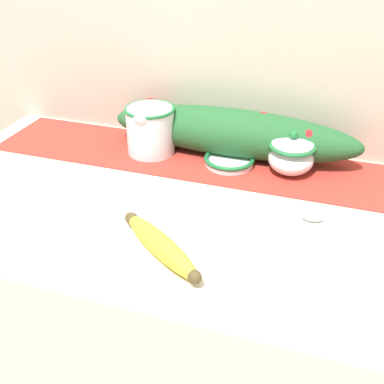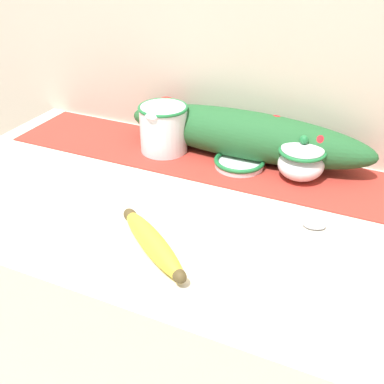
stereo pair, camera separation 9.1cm
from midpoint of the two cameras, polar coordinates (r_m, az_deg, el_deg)
countertop at (r=1.30m, az=-1.19°, el=-19.21°), size 1.27×0.63×0.92m
back_wall at (r=1.18m, az=4.10°, el=18.32°), size 2.07×0.04×2.40m
table_runner at (r=1.15m, az=1.83°, el=3.35°), size 1.17×0.22×0.00m
cream_pitcher at (r=1.19m, az=-7.15°, el=7.43°), size 0.12×0.14×0.12m
sugar_bowl at (r=1.10m, az=9.40°, el=4.34°), size 0.11×0.11×0.10m
small_dish at (r=1.14m, az=2.17°, el=3.72°), size 0.12×0.12×0.02m
banana at (r=0.85m, az=-6.87°, el=-6.35°), size 0.20×0.16×0.04m
spoon at (r=0.96m, az=10.99°, el=-3.02°), size 0.18×0.06×0.01m
poinsettia_garland at (r=1.17m, az=2.38°, el=7.12°), size 0.61×0.13×0.11m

